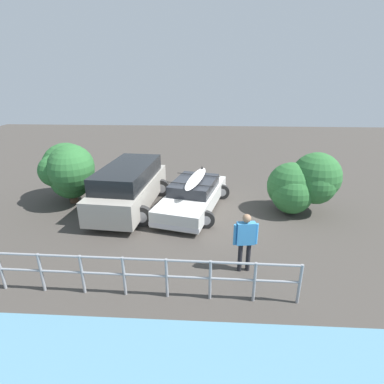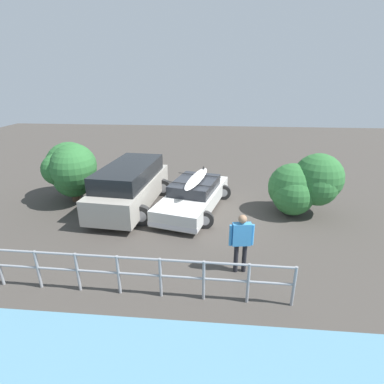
# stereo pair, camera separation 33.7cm
# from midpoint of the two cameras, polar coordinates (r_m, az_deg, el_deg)

# --- Properties ---
(ground_plane) EXTENTS (44.00, 44.00, 0.02)m
(ground_plane) POSITION_cam_midpoint_polar(r_m,az_deg,el_deg) (11.68, 1.67, -3.84)
(ground_plane) COLOR #423D38
(ground_plane) RESTS_ON ground
(sedan_car) EXTENTS (3.01, 4.78, 1.43)m
(sedan_car) POSITION_cam_midpoint_polar(r_m,az_deg,el_deg) (11.74, 1.16, -0.64)
(sedan_car) COLOR silver
(sedan_car) RESTS_ON ground
(suv_car) EXTENTS (2.82, 5.06, 1.76)m
(suv_car) POSITION_cam_midpoint_polar(r_m,az_deg,el_deg) (12.00, -10.86, 1.22)
(suv_car) COLOR #9E998E
(suv_car) RESTS_ON ground
(person_bystander) EXTENTS (0.64, 0.25, 1.67)m
(person_bystander) POSITION_cam_midpoint_polar(r_m,az_deg,el_deg) (7.96, 10.60, -8.70)
(person_bystander) COLOR black
(person_bystander) RESTS_ON ground
(railing_fence) EXTENTS (7.16, 0.18, 1.04)m
(railing_fence) POSITION_cam_midpoint_polar(r_m,az_deg,el_deg) (7.31, -8.72, -14.69)
(railing_fence) COLOR gray
(railing_fence) RESTS_ON ground
(bush_near_left) EXTENTS (2.69, 1.98, 2.33)m
(bush_near_left) POSITION_cam_midpoint_polar(r_m,az_deg,el_deg) (11.92, 21.48, 1.17)
(bush_near_left) COLOR #4C3828
(bush_near_left) RESTS_ON ground
(bush_near_right) EXTENTS (2.51, 2.85, 2.46)m
(bush_near_right) POSITION_cam_midpoint_polar(r_m,az_deg,el_deg) (13.23, -21.34, 4.15)
(bush_near_right) COLOR #4C3828
(bush_near_right) RESTS_ON ground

